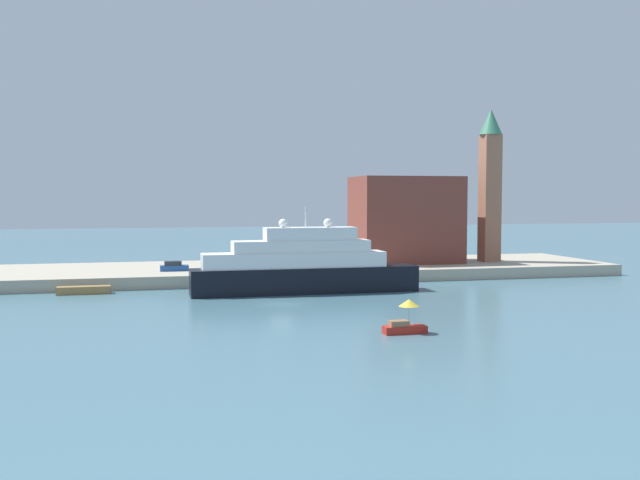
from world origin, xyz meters
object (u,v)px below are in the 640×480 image
at_px(mooring_bollard, 237,271).
at_px(bell_tower, 490,179).
at_px(large_yacht, 303,267).
at_px(harbor_building, 406,220).
at_px(small_motorboat, 405,320).
at_px(person_figure, 204,263).
at_px(work_barge, 84,290).
at_px(parked_car, 174,267).

bearing_deg(mooring_bollard, bell_tower, 11.86).
height_order(large_yacht, harbor_building, harbor_building).
relative_size(large_yacht, small_motorboat, 7.44).
relative_size(small_motorboat, person_figure, 2.21).
relative_size(small_motorboat, mooring_bollard, 5.93).
xyz_separation_m(work_barge, parked_car, (11.21, 9.03, 1.77)).
height_order(harbor_building, person_figure, harbor_building).
distance_m(bell_tower, mooring_bollard, 43.73).
distance_m(bell_tower, person_figure, 46.34).
bearing_deg(parked_car, harbor_building, 7.45).
xyz_separation_m(harbor_building, bell_tower, (13.36, -1.71, 6.35)).
xyz_separation_m(large_yacht, work_barge, (-26.21, 5.49, -2.75)).
bearing_deg(parked_car, bell_tower, 3.44).
xyz_separation_m(bell_tower, person_figure, (-44.69, -0.97, -12.19)).
xyz_separation_m(small_motorboat, mooring_bollard, (-10.04, 36.59, 0.79)).
height_order(large_yacht, small_motorboat, large_yacht).
relative_size(large_yacht, bell_tower, 1.18).
bearing_deg(bell_tower, large_yacht, -152.78).
relative_size(large_yacht, person_figure, 16.43).
distance_m(small_motorboat, mooring_bollard, 37.95).
relative_size(small_motorboat, bell_tower, 0.16).
bearing_deg(harbor_building, mooring_bollard, -159.52).
bearing_deg(large_yacht, mooring_bollard, 128.35).
height_order(large_yacht, work_barge, large_yacht).
height_order(large_yacht, bell_tower, bell_tower).
distance_m(large_yacht, person_figure, 19.69).
xyz_separation_m(large_yacht, bell_tower, (33.95, 17.46, 11.41)).
bearing_deg(large_yacht, work_barge, 168.18).
distance_m(large_yacht, work_barge, 26.91).
relative_size(bell_tower, mooring_bollard, 37.40).
bearing_deg(mooring_bollard, work_barge, -170.03).
bearing_deg(work_barge, person_figure, 35.43).
height_order(work_barge, parked_car, parked_car).
bearing_deg(large_yacht, parked_car, 135.94).
relative_size(bell_tower, person_figure, 13.93).
distance_m(harbor_building, mooring_bollard, 30.14).
distance_m(large_yacht, small_motorboat, 27.97).
bearing_deg(mooring_bollard, large_yacht, -51.65).
xyz_separation_m(small_motorboat, work_barge, (-29.23, 33.22, -0.71)).
distance_m(harbor_building, parked_car, 36.40).
relative_size(harbor_building, bell_tower, 0.66).
height_order(person_figure, mooring_bollard, person_figure).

